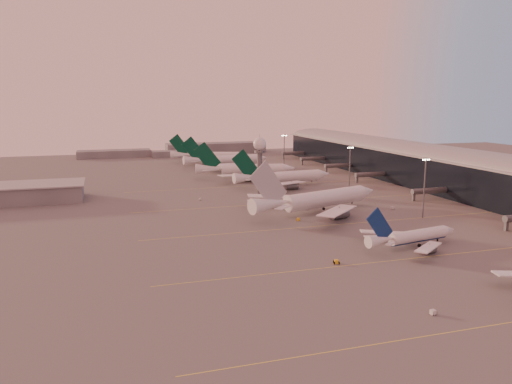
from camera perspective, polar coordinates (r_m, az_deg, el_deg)
name	(u,v)px	position (r m, az deg, el deg)	size (l,w,h in m)	color
ground	(374,276)	(143.90, 13.30, -9.29)	(700.00, 700.00, 0.00)	#545252
taxiway_markings	(367,221)	(204.81, 12.62, -3.30)	(180.00, 185.25, 0.02)	#E6D751
terminal	(445,170)	(290.29, 20.80, 2.41)	(57.00, 362.00, 23.04)	black
radar_tower	(260,155)	(249.17, 0.41, 4.28)	(6.40, 6.40, 31.10)	#56585D
mast_b	(425,185)	(214.74, 18.70, 0.77)	(3.60, 0.56, 25.00)	#56585D
mast_c	(350,168)	(258.29, 10.66, 2.71)	(3.60, 0.56, 25.00)	#56585D
mast_d	(284,151)	(339.13, 3.24, 4.71)	(3.60, 0.56, 25.00)	#56585D
distant_horizon	(187,150)	(449.27, -7.89, 4.80)	(165.00, 37.50, 9.00)	slate
narrowbody_mid	(413,238)	(172.73, 17.47, -5.08)	(38.46, 30.44, 15.13)	white
widebody_white	(318,203)	(216.20, 7.12, -1.24)	(67.80, 53.48, 24.69)	white
greentail_a	(284,179)	(280.96, 3.18, 1.46)	(60.16, 48.42, 21.85)	white
greentail_b	(246,172)	(308.77, -1.14, 2.34)	(62.68, 50.24, 22.89)	white
greentail_c	(226,162)	(358.56, -3.39, 3.47)	(63.36, 51.05, 23.00)	white
greentail_d	(210,158)	(386.50, -5.30, 3.93)	(58.79, 46.72, 22.12)	white
gsv_truck_a	(435,309)	(123.03, 19.76, -12.52)	(6.12, 2.66, 2.40)	silver
gsv_tug_mid	(336,262)	(151.45, 9.17, -7.90)	(4.41, 3.34, 1.12)	yellow
gsv_truck_b	(437,230)	(194.76, 19.94, -4.07)	(5.66, 3.04, 2.17)	yellow
gsv_truck_c	(298,218)	(201.68, 4.87, -2.93)	(4.96, 6.36, 2.46)	yellow
gsv_catering_b	(393,205)	(229.89, 15.41, -1.39)	(5.47, 3.28, 4.19)	silver
gsv_tug_far	(296,204)	(231.55, 4.61, -1.36)	(3.04, 3.94, 0.99)	silver
gsv_truck_d	(200,198)	(243.01, -6.42, -0.68)	(2.20, 5.47, 2.18)	silver
gsv_tug_hangar	(289,182)	(291.46, 3.80, 1.11)	(3.85, 3.25, 0.95)	yellow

